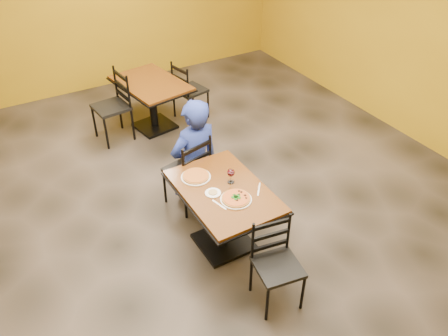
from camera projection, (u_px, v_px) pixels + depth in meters
floor at (202, 217)px, 5.36m from camera, size 7.00×8.00×0.01m
wall_back at (82, 1)px, 7.28m from camera, size 7.00×0.01×3.00m
wall_right at (438, 39)px, 5.91m from camera, size 0.01×8.00×3.00m
table_main at (224, 204)px, 4.69m from camera, size 0.83×1.23×0.75m
table_second at (152, 94)px, 6.70m from camera, size 0.99×1.31×0.75m
chair_main_near at (278, 267)px, 4.15m from camera, size 0.46×0.46×0.88m
chair_main_far at (187, 171)px, 5.30m from camera, size 0.52×0.52×0.96m
chair_second_left at (111, 108)px, 6.48m from camera, size 0.50×0.50×1.01m
chair_second_right at (190, 90)px, 7.01m from camera, size 0.50×0.50×0.92m
diner at (195, 150)px, 5.34m from camera, size 0.67×0.47×1.30m
plate_main at (236, 199)px, 4.44m from camera, size 0.31×0.31×0.01m
pizza_main at (236, 198)px, 4.43m from camera, size 0.28×0.28×0.02m
plate_far at (196, 177)px, 4.74m from camera, size 0.31×0.31×0.01m
pizza_far at (196, 176)px, 4.73m from camera, size 0.28×0.28×0.02m
side_plate at (213, 193)px, 4.52m from camera, size 0.16×0.16×0.01m
dip at (213, 192)px, 4.52m from camera, size 0.09×0.09×0.01m
wine_glass at (231, 175)px, 4.62m from camera, size 0.08×0.08×0.18m
fork at (219, 205)px, 4.38m from camera, size 0.06×0.19×0.00m
knife at (259, 189)px, 4.58m from camera, size 0.14×0.17×0.00m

